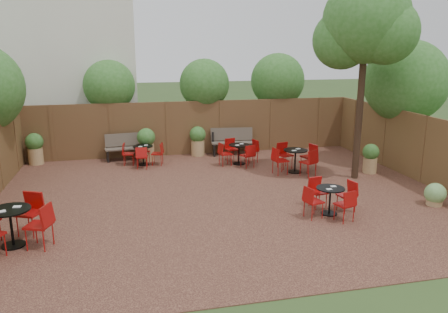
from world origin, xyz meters
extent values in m
plane|color=#354F23|center=(0.00, 0.00, 0.00)|extent=(80.00, 80.00, 0.00)
cube|color=#331814|center=(0.00, 0.00, 0.01)|extent=(12.00, 10.00, 0.02)
cube|color=#55301F|center=(0.00, 5.00, 1.00)|extent=(12.00, 0.08, 2.00)
cube|color=#55301F|center=(6.00, 0.00, 1.00)|extent=(0.08, 10.00, 2.00)
cube|color=silver|center=(-4.50, 8.00, 4.00)|extent=(5.00, 4.00, 8.00)
sphere|color=#2E6420|center=(-3.00, 5.70, 2.56)|extent=(1.86, 1.86, 1.86)
sphere|color=#2E6420|center=(0.50, 5.60, 2.57)|extent=(1.89, 1.89, 1.89)
sphere|color=#2E6420|center=(3.50, 5.80, 2.64)|extent=(2.13, 2.13, 2.13)
sphere|color=#2E6420|center=(6.60, 2.00, 2.82)|extent=(2.73, 2.73, 2.73)
cylinder|color=black|center=(4.29, 0.80, 2.47)|extent=(0.23, 0.23, 4.90)
sphere|color=#2E6420|center=(4.29, 0.80, 4.67)|extent=(2.46, 2.46, 2.46)
sphere|color=#2E6420|center=(3.79, 1.20, 4.13)|extent=(1.72, 1.72, 1.72)
sphere|color=#2E6420|center=(4.69, 0.40, 4.33)|extent=(1.80, 1.80, 1.80)
cube|color=brown|center=(-2.48, 4.55, 0.46)|extent=(1.56, 0.63, 0.05)
cube|color=brown|center=(-2.48, 4.75, 0.73)|extent=(1.52, 0.29, 0.46)
cube|color=black|center=(-3.17, 4.55, 0.22)|extent=(0.11, 0.46, 0.41)
cube|color=black|center=(-1.79, 4.55, 0.22)|extent=(0.11, 0.46, 0.41)
cube|color=brown|center=(1.36, 4.55, 0.47)|extent=(1.62, 0.67, 0.05)
cube|color=brown|center=(1.36, 4.76, 0.76)|extent=(1.58, 0.32, 0.48)
cube|color=black|center=(0.65, 4.55, 0.23)|extent=(0.12, 0.48, 0.42)
cube|color=black|center=(2.08, 4.55, 0.23)|extent=(0.12, 0.48, 0.42)
cylinder|color=black|center=(1.23, 3.15, 0.03)|extent=(0.40, 0.40, 0.03)
cylinder|color=black|center=(1.23, 3.15, 0.36)|extent=(0.05, 0.05, 0.64)
cylinder|color=black|center=(1.23, 3.15, 0.69)|extent=(0.70, 0.70, 0.03)
cube|color=white|center=(1.34, 3.23, 0.71)|extent=(0.15, 0.13, 0.01)
cube|color=white|center=(1.14, 3.04, 0.71)|extent=(0.15, 0.13, 0.01)
cylinder|color=black|center=(-1.97, 3.80, 0.03)|extent=(0.39, 0.39, 0.03)
cylinder|color=black|center=(-1.97, 3.80, 0.35)|extent=(0.04, 0.04, 0.62)
cylinder|color=black|center=(-1.97, 3.80, 0.66)|extent=(0.67, 0.67, 0.03)
cube|color=white|center=(-1.86, 3.87, 0.68)|extent=(0.13, 0.10, 0.01)
cube|color=white|center=(-2.05, 3.69, 0.68)|extent=(0.13, 0.10, 0.01)
cylinder|color=black|center=(-4.83, -1.98, 0.04)|extent=(0.47, 0.47, 0.03)
cylinder|color=black|center=(-4.83, -1.98, 0.41)|extent=(0.05, 0.05, 0.74)
cylinder|color=black|center=(-4.83, -1.98, 0.80)|extent=(0.81, 0.81, 0.03)
cube|color=white|center=(-4.70, -1.90, 0.82)|extent=(0.18, 0.15, 0.02)
cube|color=white|center=(-4.94, -2.11, 0.82)|extent=(0.18, 0.15, 0.02)
cylinder|color=black|center=(2.72, 1.78, 0.03)|extent=(0.44, 0.44, 0.03)
cylinder|color=black|center=(2.72, 1.78, 0.39)|extent=(0.05, 0.05, 0.70)
cylinder|color=black|center=(2.72, 1.78, 0.75)|extent=(0.76, 0.76, 0.03)
cube|color=white|center=(2.84, 1.86, 0.77)|extent=(0.16, 0.14, 0.01)
cube|color=white|center=(2.63, 1.66, 0.77)|extent=(0.16, 0.14, 0.01)
cylinder|color=black|center=(2.17, -1.80, 0.03)|extent=(0.39, 0.39, 0.03)
cylinder|color=black|center=(2.17, -1.80, 0.35)|extent=(0.04, 0.04, 0.62)
cylinder|color=black|center=(2.17, -1.80, 0.67)|extent=(0.67, 0.67, 0.03)
cube|color=white|center=(2.28, -1.73, 0.69)|extent=(0.13, 0.10, 0.01)
cube|color=white|center=(2.08, -1.90, 0.69)|extent=(0.13, 0.10, 0.01)
cylinder|color=#A88454|center=(-1.82, 4.35, 0.32)|extent=(0.53, 0.53, 0.60)
sphere|color=#2E6420|center=(-1.82, 4.35, 0.86)|extent=(0.63, 0.63, 0.63)
cylinder|color=#A88454|center=(0.07, 4.70, 0.30)|extent=(0.49, 0.49, 0.57)
sphere|color=#2E6420|center=(0.07, 4.70, 0.81)|extent=(0.59, 0.59, 0.59)
cylinder|color=#A88454|center=(-5.55, 4.70, 0.30)|extent=(0.49, 0.49, 0.56)
sphere|color=#2E6420|center=(-5.55, 4.70, 0.80)|extent=(0.59, 0.59, 0.59)
cylinder|color=#A88454|center=(5.03, 1.20, 0.26)|extent=(0.43, 0.43, 0.49)
sphere|color=#2E6420|center=(5.03, 1.20, 0.70)|extent=(0.51, 0.51, 0.51)
cylinder|color=#A88454|center=(5.06, -1.82, 0.11)|extent=(0.39, 0.39, 0.18)
sphere|color=#689B50|center=(5.06, -1.82, 0.33)|extent=(0.53, 0.53, 0.53)
camera|label=1|loc=(-2.48, -10.83, 3.92)|focal=34.97mm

